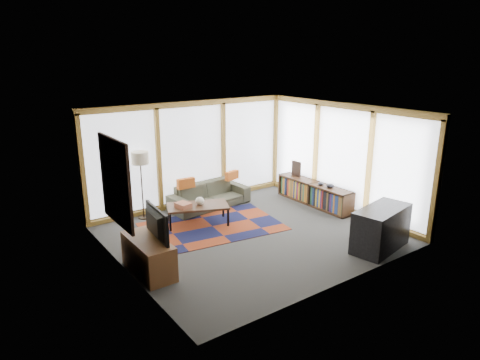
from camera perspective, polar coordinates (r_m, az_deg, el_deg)
ground at (r=9.16m, az=1.47°, el=-7.20°), size 5.50×5.50×0.00m
room_envelope at (r=9.38m, az=1.89°, el=3.31°), size 5.52×5.02×2.62m
rug at (r=9.54m, az=-3.70°, el=-6.19°), size 3.19×2.30×0.01m
sofa at (r=10.65m, az=-4.10°, el=-2.07°), size 2.11×0.97×0.60m
pillow_left at (r=10.25m, az=-7.23°, el=-0.43°), size 0.44×0.15×0.24m
pillow_right at (r=10.88m, az=-1.09°, el=0.62°), size 0.42×0.21×0.22m
floor_lamp at (r=10.02m, az=-12.96°, el=-0.71°), size 0.40×0.40×1.58m
coffee_table at (r=9.63m, az=-5.64°, el=-4.61°), size 1.50×1.14×0.45m
book_stack at (r=9.43m, az=-7.59°, el=-3.35°), size 0.32×0.37×0.11m
vase at (r=9.56m, az=-5.39°, el=-2.79°), size 0.23×0.23×0.17m
bookshelf at (r=10.98m, az=9.82°, el=-1.78°), size 0.42×2.29×0.57m
bowl_a at (r=10.55m, az=11.93°, el=-0.73°), size 0.23×0.23×0.10m
bowl_b at (r=10.70m, az=10.72°, el=-0.48°), size 0.18×0.18×0.08m
shelf_picture at (r=11.38m, az=7.51°, el=1.52°), size 0.05×0.30×0.40m
tv_console at (r=7.69m, az=-12.11°, el=-9.87°), size 0.51×1.23×0.62m
television at (r=7.46m, az=-11.71°, el=-5.75°), size 0.21×0.98×0.56m
bar_counter at (r=8.79m, az=18.28°, el=-6.15°), size 1.42×0.86×0.84m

